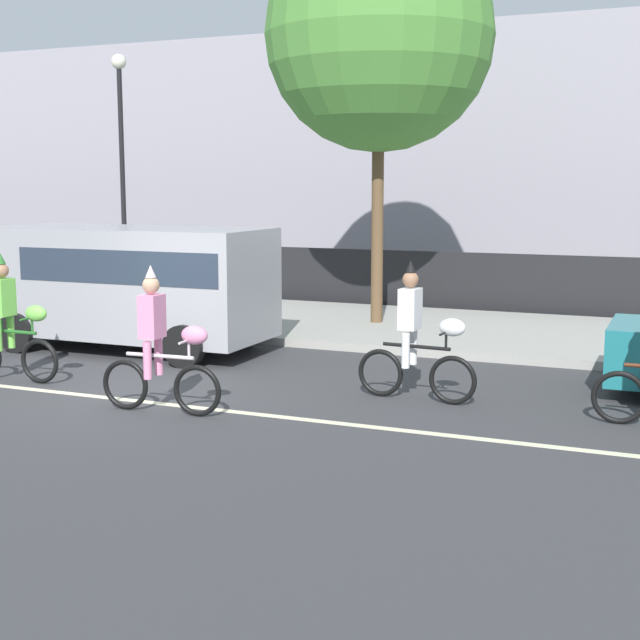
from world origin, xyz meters
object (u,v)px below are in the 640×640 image
object	(u,v)px
parade_cyclist_lime	(10,325)
parade_cyclist_pink	(161,349)
parade_cyclist_zebra	(417,340)
street_lamp_post	(121,140)
parked_van_grey	(133,279)

from	to	relation	value
parade_cyclist_lime	parade_cyclist_pink	bearing A→B (deg)	-13.81
parade_cyclist_zebra	parade_cyclist_lime	bearing A→B (deg)	-169.10
parade_cyclist_pink	street_lamp_post	size ratio (longest dim) A/B	0.33
parked_van_grey	parade_cyclist_pink	bearing A→B (deg)	-51.42
parade_cyclist_lime	parade_cyclist_pink	xyz separation A→B (m)	(3.13, -0.77, 0.00)
parade_cyclist_lime	parade_cyclist_pink	world-z (taller)	same
parade_cyclist_lime	parked_van_grey	size ratio (longest dim) A/B	0.38
parade_cyclist_lime	parade_cyclist_zebra	distance (m)	6.09
parade_cyclist_pink	parked_van_grey	world-z (taller)	parked_van_grey
parked_van_grey	street_lamp_post	bearing A→B (deg)	126.22
parked_van_grey	street_lamp_post	size ratio (longest dim) A/B	0.85
street_lamp_post	parade_cyclist_pink	bearing A→B (deg)	-52.81
parked_van_grey	parade_cyclist_lime	bearing A→B (deg)	-95.19
parade_cyclist_lime	street_lamp_post	bearing A→B (deg)	113.96
parade_cyclist_pink	street_lamp_post	world-z (taller)	street_lamp_post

